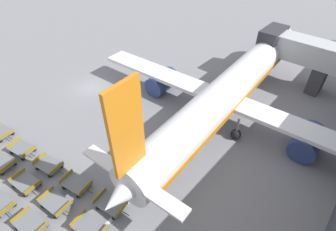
{
  "coord_description": "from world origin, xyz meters",
  "views": [
    {
      "loc": [
        27.24,
        -15.76,
        19.71
      ],
      "look_at": [
        13.77,
        -0.11,
        2.57
      ],
      "focal_mm": 28.0,
      "sensor_mm": 36.0,
      "label": 1
    }
  ],
  "objects_px": {
    "baggage_dolly_row_far_col_a": "(1,132)",
    "baggage_dolly_row_mid_b_col_b": "(1,163)",
    "baggage_dolly_row_mid_b_col_c": "(26,183)",
    "baggage_dolly_row_mid_b_col_e": "(90,227)",
    "baggage_dolly_row_far_col_c": "(49,165)",
    "baggage_dolly_row_mid_b_col_d": "(55,203)",
    "baggage_dolly_row_far_col_b": "(22,149)",
    "baggage_dolly_row_far_col_e": "(111,204)",
    "baggage_dolly_row_far_col_d": "(76,184)",
    "airplane": "(228,91)",
    "baggage_dolly_row_mid_a_col_d": "(30,224)"
  },
  "relations": [
    {
      "from": "baggage_dolly_row_far_col_a",
      "to": "baggage_dolly_row_mid_b_col_b",
      "type": "bearing_deg",
      "value": -23.02
    },
    {
      "from": "baggage_dolly_row_mid_b_col_b",
      "to": "baggage_dolly_row_mid_b_col_c",
      "type": "relative_size",
      "value": 1.01
    },
    {
      "from": "baggage_dolly_row_far_col_a",
      "to": "baggage_dolly_row_mid_b_col_e",
      "type": "bearing_deg",
      "value": -0.78
    },
    {
      "from": "baggage_dolly_row_mid_b_col_b",
      "to": "baggage_dolly_row_far_col_a",
      "type": "relative_size",
      "value": 1.0
    },
    {
      "from": "baggage_dolly_row_far_col_c",
      "to": "baggage_dolly_row_mid_b_col_d",
      "type": "bearing_deg",
      "value": -23.11
    },
    {
      "from": "baggage_dolly_row_far_col_b",
      "to": "baggage_dolly_row_far_col_a",
      "type": "bearing_deg",
      "value": -175.83
    },
    {
      "from": "baggage_dolly_row_far_col_b",
      "to": "baggage_dolly_row_far_col_e",
      "type": "bearing_deg",
      "value": 8.93
    },
    {
      "from": "baggage_dolly_row_mid_b_col_d",
      "to": "baggage_dolly_row_far_col_d",
      "type": "height_order",
      "value": "same"
    },
    {
      "from": "airplane",
      "to": "baggage_dolly_row_far_col_c",
      "type": "height_order",
      "value": "airplane"
    },
    {
      "from": "baggage_dolly_row_mid_b_col_e",
      "to": "baggage_dolly_row_far_col_d",
      "type": "height_order",
      "value": "same"
    },
    {
      "from": "baggage_dolly_row_far_col_b",
      "to": "baggage_dolly_row_far_col_e",
      "type": "height_order",
      "value": "same"
    },
    {
      "from": "baggage_dolly_row_mid_a_col_d",
      "to": "baggage_dolly_row_mid_b_col_b",
      "type": "height_order",
      "value": "same"
    },
    {
      "from": "baggage_dolly_row_far_col_a",
      "to": "baggage_dolly_row_mid_b_col_c",
      "type": "bearing_deg",
      "value": -9.81
    },
    {
      "from": "baggage_dolly_row_mid_b_col_e",
      "to": "baggage_dolly_row_far_col_b",
      "type": "height_order",
      "value": "same"
    },
    {
      "from": "baggage_dolly_row_mid_b_col_c",
      "to": "baggage_dolly_row_mid_b_col_e",
      "type": "relative_size",
      "value": 1.0
    },
    {
      "from": "baggage_dolly_row_far_col_a",
      "to": "baggage_dolly_row_far_col_d",
      "type": "bearing_deg",
      "value": 6.83
    },
    {
      "from": "baggage_dolly_row_far_col_e",
      "to": "baggage_dolly_row_far_col_c",
      "type": "bearing_deg",
      "value": -171.32
    },
    {
      "from": "baggage_dolly_row_mid_b_col_c",
      "to": "baggage_dolly_row_far_col_a",
      "type": "distance_m",
      "value": 8.41
    },
    {
      "from": "baggage_dolly_row_far_col_e",
      "to": "airplane",
      "type": "bearing_deg",
      "value": 87.36
    },
    {
      "from": "baggage_dolly_row_far_col_b",
      "to": "baggage_dolly_row_far_col_c",
      "type": "bearing_deg",
      "value": 9.43
    },
    {
      "from": "baggage_dolly_row_mid_b_col_e",
      "to": "baggage_dolly_row_mid_b_col_b",
      "type": "bearing_deg",
      "value": -171.97
    },
    {
      "from": "airplane",
      "to": "baggage_dolly_row_far_col_e",
      "type": "relative_size",
      "value": 11.38
    },
    {
      "from": "baggage_dolly_row_mid_b_col_d",
      "to": "baggage_dolly_row_mid_b_col_c",
      "type": "bearing_deg",
      "value": -170.32
    },
    {
      "from": "baggage_dolly_row_mid_b_col_e",
      "to": "baggage_dolly_row_far_col_a",
      "type": "xyz_separation_m",
      "value": [
        -15.89,
        0.22,
        0.0
      ]
    },
    {
      "from": "baggage_dolly_row_mid_b_col_d",
      "to": "baggage_dolly_row_far_col_a",
      "type": "relative_size",
      "value": 1.0
    },
    {
      "from": "baggage_dolly_row_far_col_b",
      "to": "baggage_dolly_row_far_col_e",
      "type": "distance_m",
      "value": 11.63
    },
    {
      "from": "baggage_dolly_row_mid_b_col_e",
      "to": "baggage_dolly_row_far_col_a",
      "type": "distance_m",
      "value": 15.89
    },
    {
      "from": "baggage_dolly_row_mid_b_col_d",
      "to": "baggage_dolly_row_far_col_e",
      "type": "relative_size",
      "value": 0.99
    },
    {
      "from": "baggage_dolly_row_mid_b_col_e",
      "to": "baggage_dolly_row_far_col_b",
      "type": "distance_m",
      "value": 11.82
    },
    {
      "from": "baggage_dolly_row_mid_b_col_e",
      "to": "baggage_dolly_row_mid_a_col_d",
      "type": "bearing_deg",
      "value": -142.06
    },
    {
      "from": "baggage_dolly_row_mid_a_col_d",
      "to": "baggage_dolly_row_far_col_d",
      "type": "xyz_separation_m",
      "value": [
        -0.53,
        4.45,
        0.0
      ]
    },
    {
      "from": "baggage_dolly_row_mid_b_col_b",
      "to": "baggage_dolly_row_far_col_a",
      "type": "bearing_deg",
      "value": 156.98
    },
    {
      "from": "airplane",
      "to": "baggage_dolly_row_mid_b_col_e",
      "type": "relative_size",
      "value": 11.39
    },
    {
      "from": "airplane",
      "to": "baggage_dolly_row_mid_a_col_d",
      "type": "relative_size",
      "value": 11.46
    },
    {
      "from": "baggage_dolly_row_far_col_b",
      "to": "baggage_dolly_row_far_col_c",
      "type": "height_order",
      "value": "same"
    },
    {
      "from": "airplane",
      "to": "baggage_dolly_row_far_col_b",
      "type": "xyz_separation_m",
      "value": [
        -12.25,
        -18.3,
        -2.88
      ]
    },
    {
      "from": "baggage_dolly_row_far_col_b",
      "to": "baggage_dolly_row_mid_b_col_d",
      "type": "bearing_deg",
      "value": -7.8
    },
    {
      "from": "baggage_dolly_row_mid_b_col_c",
      "to": "baggage_dolly_row_far_col_a",
      "type": "bearing_deg",
      "value": 170.19
    },
    {
      "from": "baggage_dolly_row_mid_b_col_b",
      "to": "baggage_dolly_row_mid_b_col_c",
      "type": "distance_m",
      "value": 3.96
    },
    {
      "from": "baggage_dolly_row_far_col_b",
      "to": "baggage_dolly_row_mid_b_col_b",
      "type": "bearing_deg",
      "value": -83.1
    },
    {
      "from": "airplane",
      "to": "baggage_dolly_row_far_col_a",
      "type": "height_order",
      "value": "airplane"
    },
    {
      "from": "baggage_dolly_row_mid_b_col_d",
      "to": "baggage_dolly_row_far_col_d",
      "type": "relative_size",
      "value": 0.99
    },
    {
      "from": "airplane",
      "to": "baggage_dolly_row_far_col_b",
      "type": "bearing_deg",
      "value": -123.78
    },
    {
      "from": "baggage_dolly_row_mid_a_col_d",
      "to": "baggage_dolly_row_far_col_a",
      "type": "relative_size",
      "value": 0.99
    },
    {
      "from": "baggage_dolly_row_far_col_c",
      "to": "baggage_dolly_row_mid_a_col_d",
      "type": "bearing_deg",
      "value": -42.92
    },
    {
      "from": "baggage_dolly_row_mid_b_col_d",
      "to": "baggage_dolly_row_far_col_d",
      "type": "xyz_separation_m",
      "value": [
        -0.3,
        2.2,
        0.0
      ]
    },
    {
      "from": "baggage_dolly_row_mid_a_col_d",
      "to": "baggage_dolly_row_mid_b_col_e",
      "type": "height_order",
      "value": "same"
    },
    {
      "from": "baggage_dolly_row_mid_b_col_d",
      "to": "baggage_dolly_row_far_col_c",
      "type": "relative_size",
      "value": 0.99
    },
    {
      "from": "baggage_dolly_row_far_col_d",
      "to": "baggage_dolly_row_far_col_e",
      "type": "relative_size",
      "value": 1.0
    },
    {
      "from": "baggage_dolly_row_mid_b_col_b",
      "to": "baggage_dolly_row_far_col_b",
      "type": "distance_m",
      "value": 2.16
    }
  ]
}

